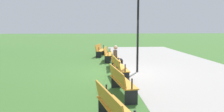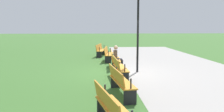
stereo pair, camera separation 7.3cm
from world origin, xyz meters
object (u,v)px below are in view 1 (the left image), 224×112
(bench_4, at_px, (121,81))
(lamp_post, at_px, (138,15))
(bench_2, at_px, (114,59))
(person_seated, at_px, (117,56))
(bench_5, at_px, (114,108))
(bench_0, at_px, (100,50))
(bench_1, at_px, (108,53))
(bench_3, at_px, (119,67))

(bench_4, distance_m, lamp_post, 4.49)
(bench_2, relative_size, person_seated, 1.65)
(bench_5, height_order, lamp_post, lamp_post)
(bench_0, distance_m, person_seated, 4.91)
(bench_1, distance_m, bench_4, 7.38)
(bench_3, bearing_deg, bench_0, -177.51)
(bench_1, relative_size, person_seated, 1.68)
(bench_5, distance_m, person_seated, 7.43)
(bench_0, distance_m, bench_4, 9.81)
(bench_1, distance_m, bench_5, 9.81)
(bench_0, distance_m, bench_3, 7.38)
(bench_0, height_order, bench_2, same)
(bench_0, bearing_deg, person_seated, 21.86)
(bench_0, relative_size, person_seated, 1.68)
(bench_2, xyz_separation_m, bench_5, (7.35, -0.64, 0.00))
(bench_0, xyz_separation_m, person_seated, (4.85, 0.79, 0.16))
(bench_3, distance_m, bench_5, 4.93)
(bench_4, xyz_separation_m, person_seated, (-4.96, 0.36, 0.16))
(person_seated, height_order, lamp_post, lamp_post)
(bench_2, distance_m, bench_5, 7.38)
(bench_1, distance_m, bench_3, 4.93)
(bench_0, distance_m, bench_2, 4.93)
(bench_5, distance_m, lamp_post, 6.73)
(bench_3, height_order, bench_4, same)
(bench_4, relative_size, bench_5, 0.99)
(bench_5, bearing_deg, bench_1, 164.90)
(bench_4, relative_size, person_seated, 1.68)
(bench_0, relative_size, bench_4, 1.01)
(bench_2, distance_m, bench_3, 2.47)
(bench_2, height_order, bench_3, same)
(bench_3, relative_size, bench_5, 0.98)
(bench_4, bearing_deg, bench_3, 167.43)
(bench_0, height_order, bench_1, same)
(person_seated, distance_m, lamp_post, 2.60)
(bench_0, xyz_separation_m, bench_4, (9.81, 0.43, 0.00))
(person_seated, bearing_deg, bench_5, -3.60)
(lamp_post, bearing_deg, person_seated, -145.38)
(bench_1, xyz_separation_m, bench_5, (9.81, -0.43, 0.00))
(bench_0, bearing_deg, bench_5, 12.59)
(bench_5, xyz_separation_m, lamp_post, (-6.12, 1.67, 2.25))
(bench_4, bearing_deg, bench_1, 172.44)
(bench_2, height_order, lamp_post, lamp_post)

